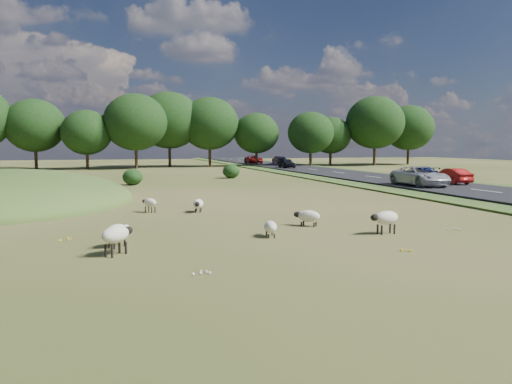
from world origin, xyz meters
TOP-DOWN VIEW (x-y plane):
  - ground at (0.00, 20.00)m, footprint 160.00×160.00m
  - road at (20.00, 30.00)m, footprint 8.00×150.00m
  - treeline at (-1.06, 55.44)m, footprint 96.28×14.66m
  - shrubs at (-2.07, 27.69)m, footprint 22.77×10.60m
  - sheep_0 at (-1.04, 4.31)m, footprint 0.75×1.25m
  - sheep_1 at (2.79, -1.40)m, footprint 1.13×1.10m
  - sheep_2 at (-3.46, 4.85)m, footprint 0.85×1.03m
  - sheep_3 at (4.98, -4.03)m, footprint 1.30×0.70m
  - sheep_4 at (0.47, -3.35)m, footprint 0.60×1.10m
  - sheep_5 at (-5.13, -3.72)m, footprint 0.98×1.06m
  - sheep_6 at (-5.16, -5.02)m, footprint 1.18×1.24m
  - car_1 at (18.10, 13.12)m, footprint 2.54×5.51m
  - car_2 at (21.90, 18.96)m, footprint 1.77×4.36m
  - car_3 at (21.90, 59.65)m, footprint 1.37×3.93m
  - car_4 at (21.90, 14.27)m, footprint 1.35×3.88m
  - car_5 at (18.10, 62.06)m, footprint 2.29×4.97m
  - car_6 at (18.10, 44.85)m, footprint 1.58×3.92m

SIDE VIEW (x-z plane):
  - ground at x=0.00m, z-range 0.00..0.00m
  - road at x=20.00m, z-range 0.00..0.25m
  - sheep_4 at x=0.47m, z-range 0.08..0.70m
  - sheep_0 at x=-1.04m, z-range 0.09..0.78m
  - sheep_1 at x=2.79m, z-range 0.09..0.78m
  - sheep_2 at x=-3.46m, z-range 0.15..0.89m
  - sheep_5 at x=-5.13m, z-range 0.16..0.95m
  - sheep_3 at x=4.98m, z-range 0.18..1.10m
  - sheep_6 at x=-5.16m, z-range 0.19..1.13m
  - shrubs at x=-2.07m, z-range -0.04..1.41m
  - car_2 at x=21.90m, z-range 0.25..1.52m
  - car_4 at x=21.90m, z-range 0.25..1.53m
  - car_3 at x=21.90m, z-range 0.25..1.55m
  - car_6 at x=18.10m, z-range 0.25..1.59m
  - car_5 at x=18.10m, z-range 0.25..1.63m
  - car_1 at x=18.10m, z-range 0.25..1.78m
  - treeline at x=-1.06m, z-range 0.72..12.41m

